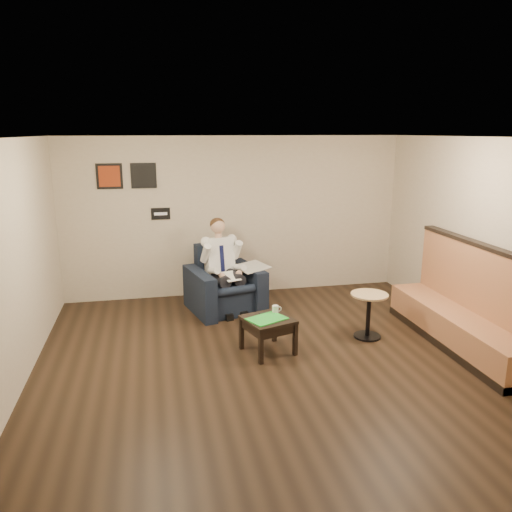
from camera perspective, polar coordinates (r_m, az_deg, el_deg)
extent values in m
plane|color=black|center=(6.47, 2.36, -12.26)|extent=(6.00, 6.00, 0.00)
cube|color=beige|center=(8.86, -2.37, 4.51)|extent=(6.00, 0.02, 2.80)
cube|color=beige|center=(3.34, 15.78, -12.63)|extent=(6.00, 0.02, 2.80)
cube|color=beige|center=(6.01, -26.45, -1.61)|extent=(0.02, 6.00, 2.80)
cube|color=beige|center=(7.32, 25.87, 1.06)|extent=(0.02, 6.00, 2.80)
cube|color=white|center=(5.80, 2.65, 13.37)|extent=(6.00, 6.00, 0.02)
cube|color=black|center=(8.71, -10.84, 4.77)|extent=(0.32, 0.02, 0.20)
cube|color=#963112|center=(8.65, -16.40, 8.74)|extent=(0.42, 0.03, 0.42)
cube|color=black|center=(8.63, -12.72, 8.95)|extent=(0.42, 0.03, 0.42)
cube|color=black|center=(8.16, -3.60, -2.68)|extent=(1.31, 1.31, 1.05)
cube|color=white|center=(7.90, -2.93, -2.33)|extent=(0.33, 0.40, 0.01)
cube|color=silver|center=(8.17, -0.48, -1.24)|extent=(0.60, 0.68, 0.01)
cube|color=black|center=(6.71, 1.37, -9.03)|extent=(0.74, 0.74, 0.48)
cube|color=green|center=(6.58, 1.24, -7.18)|extent=(0.58, 0.51, 0.01)
cylinder|color=white|center=(6.79, 2.22, -6.09)|extent=(0.11, 0.11, 0.10)
cube|color=black|center=(6.78, 1.03, -6.55)|extent=(0.16, 0.09, 0.01)
cube|color=#A4653F|center=(7.31, 22.42, -4.34)|extent=(0.65, 2.72, 1.39)
cylinder|color=tan|center=(7.31, 12.71, -6.66)|extent=(0.69, 0.69, 0.65)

